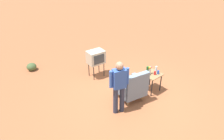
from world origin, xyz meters
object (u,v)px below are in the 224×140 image
Objects in this scene: tv_on_stand at (96,57)px; armchair at (133,87)px; person_standing at (119,85)px; soda_can_blue at (158,72)px; bottle_wine_green at (147,71)px; flower_vase at (150,70)px; soda_can_red at (155,73)px; bottle_short_clear at (156,69)px; side_table at (152,76)px.

armchair is at bearing 88.96° from tv_on_stand.
armchair is 0.82m from person_standing.
soda_can_blue is at bearing 178.87° from person_standing.
soda_can_blue is (-0.35, 0.17, -0.10)m from bottle_wine_green.
armchair is at bearing 2.61° from flower_vase.
person_standing reaches higher than flower_vase.
tv_on_stand is at bearing -71.90° from bottle_wine_green.
flower_vase is at bearing -177.39° from armchair.
soda_can_red and soda_can_blue have the same top height.
bottle_wine_green is 0.40m from soda_can_blue.
person_standing reaches higher than tv_on_stand.
bottle_wine_green is at bearing -5.65° from bottle_short_clear.
armchair is 8.69× the size of soda_can_blue.
tv_on_stand reaches higher than soda_can_blue.
person_standing is at bearing 3.69° from side_table.
armchair is at bearing -8.78° from soda_can_blue.
flower_vase is at bearing -173.89° from person_standing.
bottle_wine_green is at bearing 7.33° from flower_vase.
tv_on_stand is 8.44× the size of soda_can_red.
bottle_short_clear reaches higher than soda_can_red.
person_standing is 1.59m from soda_can_red.
soda_can_blue is (-0.11, 0.04, 0.00)m from soda_can_red.
flower_vase is at bearing -42.17° from soda_can_blue.
side_table is at bearing -176.31° from person_standing.
flower_vase reaches higher than side_table.
bottle_short_clear is 0.41m from bottle_wine_green.
side_table is 0.19m from soda_can_red.
side_table is 0.26m from flower_vase.
person_standing is 1.35m from bottle_wine_green.
soda_can_red is 0.29m from bottle_wine_green.
soda_can_red is 0.12m from soda_can_blue.
tv_on_stand reaches higher than side_table.
bottle_wine_green is at bearing -26.51° from soda_can_blue.
side_table is 0.63× the size of tv_on_stand.
flower_vase reaches higher than bottle_short_clear.
tv_on_stand is 2.20m from soda_can_red.
side_table is 5.33× the size of soda_can_red.
bottle_short_clear is 0.28m from flower_vase.
flower_vase is (0.07, -0.06, 0.25)m from side_table.
person_standing is 5.12× the size of bottle_wine_green.
bottle_wine_green is (-0.62, 1.90, 0.03)m from tv_on_stand.
bottle_wine_green is 1.21× the size of flower_vase.
bottle_wine_green is (0.40, -0.04, 0.06)m from bottle_short_clear.
soda_can_red is 0.20m from flower_vase.
bottle_short_clear is at bearing 167.82° from flower_vase.
armchair is 1.63× the size of side_table.
armchair is 0.92m from soda_can_red.
tv_on_stand is at bearing -91.04° from armchair.
tv_on_stand reaches higher than bottle_short_clear.
soda_can_red is (-0.89, 0.11, 0.21)m from armchair.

